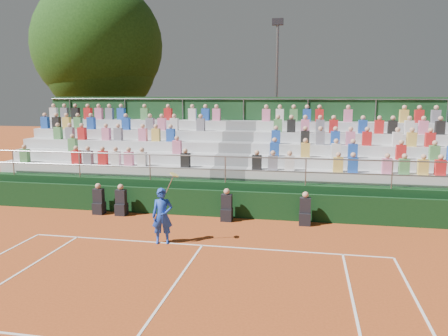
% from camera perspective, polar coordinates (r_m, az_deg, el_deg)
% --- Properties ---
extents(ground, '(90.00, 90.00, 0.00)m').
position_cam_1_polar(ground, '(13.38, -2.86, -10.08)').
color(ground, '#AA471C').
rests_on(ground, ground).
extents(courtside_wall, '(20.00, 0.15, 1.00)m').
position_cam_1_polar(courtside_wall, '(16.23, -0.20, -4.70)').
color(courtside_wall, black).
rests_on(courtside_wall, ground).
extents(line_officials, '(8.14, 0.40, 1.19)m').
position_cam_1_polar(line_officials, '(16.11, -5.13, -4.93)').
color(line_officials, black).
rests_on(line_officials, ground).
extents(grandstand, '(20.00, 5.20, 4.40)m').
position_cam_1_polar(grandstand, '(19.23, 1.67, -0.67)').
color(grandstand, black).
rests_on(grandstand, ground).
extents(tennis_player, '(0.88, 0.55, 2.22)m').
position_cam_1_polar(tennis_player, '(13.45, -8.05, -6.21)').
color(tennis_player, '#183FBB').
rests_on(tennis_player, ground).
extents(tree_west, '(6.85, 6.85, 9.91)m').
position_cam_1_polar(tree_west, '(28.66, -15.87, 13.13)').
color(tree_west, '#3B2715').
rests_on(tree_west, ground).
extents(tree_east, '(7.85, 7.85, 11.42)m').
position_cam_1_polar(tree_east, '(28.82, -16.14, 15.12)').
color(tree_east, '#3B2715').
rests_on(tree_east, ground).
extents(floodlight_mast, '(0.60, 0.25, 8.56)m').
position_cam_1_polar(floodlight_mast, '(24.63, 6.87, 10.54)').
color(floodlight_mast, gray).
rests_on(floodlight_mast, ground).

